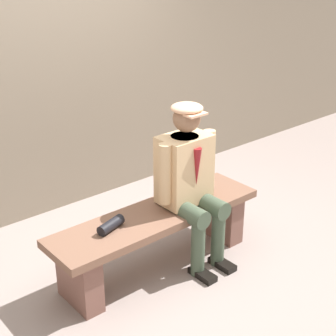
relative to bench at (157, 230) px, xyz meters
The scene contains 5 objects.
ground_plane 0.34m from the bench, ahead, with size 30.00×30.00×0.00m, color gray.
bench is the anchor object (origin of this frame).
seated_man 0.49m from the bench, 166.94° to the left, with size 0.56×0.61×1.33m.
rolled_magazine 0.46m from the bench, ahead, with size 0.08×0.08×0.23m, color black.
stadium_wall 1.75m from the bench, 90.00° to the right, with size 12.00×0.24×2.38m, color gray.
Camera 1 is at (2.19, 2.73, 2.40)m, focal length 54.48 mm.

